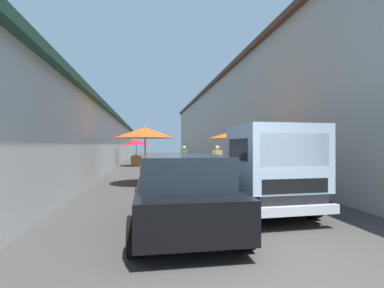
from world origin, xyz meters
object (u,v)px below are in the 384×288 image
delivery_truck (262,170)px  vendor_in_shade (217,160)px  fruit_stall_far_left (145,137)px  vendor_by_crates (184,157)px  fruit_stall_near_left (136,146)px  hatchback_car (181,191)px  fruit_stall_far_right (238,145)px

delivery_truck → vendor_in_shade: bearing=-4.3°
fruit_stall_far_left → vendor_by_crates: size_ratio=1.58×
delivery_truck → vendor_by_crates: 9.59m
fruit_stall_near_left → vendor_by_crates: bearing=-152.3°
hatchback_car → vendor_by_crates: 10.57m
hatchback_car → vendor_by_crates: bearing=-7.8°
fruit_stall_far_right → vendor_by_crates: size_ratio=1.45×
fruit_stall_far_left → delivery_truck: fruit_stall_far_left is taller
fruit_stall_far_left → fruit_stall_far_right: size_ratio=1.09×
fruit_stall_far_right → vendor_by_crates: (6.11, 1.21, -0.74)m
fruit_stall_far_right → delivery_truck: 3.55m
fruit_stall_near_left → vendor_in_shade: 9.97m
fruit_stall_near_left → fruit_stall_far_left: bearing=-175.7°
fruit_stall_near_left → delivery_truck: (-15.17, -3.57, -0.53)m
fruit_stall_far_right → hatchback_car: 5.18m
fruit_stall_far_left → fruit_stall_near_left: 10.09m
vendor_by_crates → fruit_stall_far_right: bearing=-168.8°
fruit_stall_far_left → fruit_stall_near_left: bearing=4.3°
vendor_by_crates → delivery_truck: bearing=-176.2°
fruit_stall_far_left → vendor_in_shade: size_ratio=1.56×
fruit_stall_far_right → hatchback_car: bearing=148.7°
vendor_by_crates → vendor_in_shade: (-3.50, -1.09, 0.02)m
fruit_stall_far_left → hatchback_car: (-6.02, -0.74, -1.21)m
fruit_stall_near_left → vendor_by_crates: size_ratio=1.37×
fruit_stall_far_right → vendor_in_shade: 2.72m
fruit_stall_far_right → vendor_by_crates: bearing=11.2°
delivery_truck → fruit_stall_far_right: bearing=-9.4°
vendor_by_crates → vendor_in_shade: size_ratio=0.98×
hatchback_car → delivery_truck: size_ratio=0.78×
hatchback_car → vendor_by_crates: (10.47, -1.44, 0.17)m
hatchback_car → vendor_by_crates: vendor_by_crates is taller
fruit_stall_far_left → fruit_stall_near_left: size_ratio=1.16×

